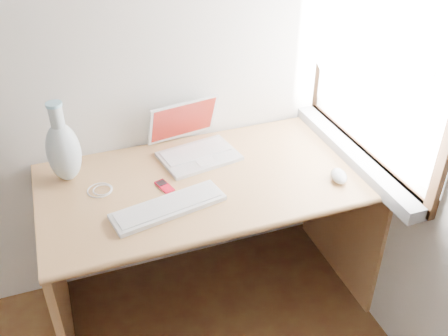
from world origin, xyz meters
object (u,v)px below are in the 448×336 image
object	(u,v)px
desk	(205,206)
external_keyboard	(169,207)
laptop	(196,143)
vase	(63,150)

from	to	relation	value
desk	external_keyboard	world-z (taller)	external_keyboard
laptop	vase	bearing A→B (deg)	171.58
desk	external_keyboard	distance (m)	0.41
vase	desk	bearing A→B (deg)	-10.81
external_keyboard	desk	bearing A→B (deg)	35.61
laptop	external_keyboard	bearing A→B (deg)	-131.67
laptop	vase	distance (m)	0.59
external_keyboard	vase	bearing A→B (deg)	123.98
laptop	desk	bearing A→B (deg)	-99.77
laptop	vase	world-z (taller)	vase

